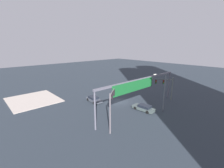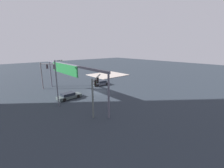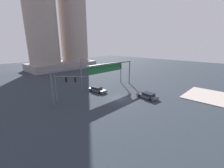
{
  "view_description": "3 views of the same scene",
  "coord_description": "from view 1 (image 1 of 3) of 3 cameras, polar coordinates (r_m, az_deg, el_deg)",
  "views": [
    {
      "loc": [
        23.84,
        23.79,
        12.82
      ],
      "look_at": [
        -0.55,
        -2.84,
        3.61
      ],
      "focal_mm": 24.6,
      "sensor_mm": 36.0,
      "label": 1
    },
    {
      "loc": [
        -25.59,
        18.1,
        9.49
      ],
      "look_at": [
        -2.25,
        -2.19,
        1.8
      ],
      "focal_mm": 23.35,
      "sensor_mm": 36.0,
      "label": 2
    },
    {
      "loc": [
        -21.96,
        -18.48,
        11.06
      ],
      "look_at": [
        -0.42,
        1.96,
        2.89
      ],
      "focal_mm": 23.61,
      "sensor_mm": 36.0,
      "label": 3
    }
  ],
  "objects": [
    {
      "name": "streetlamp_curved_arm",
      "position": [
        30.93,
        18.45,
        -2.15
      ],
      "size": [
        1.52,
        2.04,
        7.63
      ],
      "rotation": [
        0.0,
        0.0,
        -0.96
      ],
      "color": "slate",
      "rests_on": "ground"
    },
    {
      "name": "traffic_signal_near_corner",
      "position": [
        23.2,
        -0.16,
        -7.05
      ],
      "size": [
        4.19,
        3.28,
        6.27
      ],
      "rotation": [
        0.0,
        0.0,
        -2.48
      ],
      "color": "slate",
      "rests_on": "ground"
    },
    {
      "name": "ground_plane",
      "position": [
        36.03,
        2.42,
        -6.54
      ],
      "size": [
        165.95,
        165.95,
        0.0
      ],
      "primitive_type": "plane",
      "color": "#283039"
    },
    {
      "name": "traffic_signal_opposite_side",
      "position": [
        37.86,
        19.3,
        -0.22
      ],
      "size": [
        4.25,
        4.45,
        5.58
      ],
      "rotation": [
        0.0,
        0.0,
        -0.81
      ],
      "color": "#5A6461",
      "rests_on": "ground"
    },
    {
      "name": "sedan_car_approaching",
      "position": [
        36.09,
        -6.76,
        -5.63
      ],
      "size": [
        2.26,
        4.56,
        1.21
      ],
      "rotation": [
        0.0,
        0.0,
        1.47
      ],
      "color": "#464B56",
      "rests_on": "ground"
    },
    {
      "name": "sedan_car_waiting_far",
      "position": [
        31.81,
        11.72,
        -8.65
      ],
      "size": [
        2.02,
        4.68,
        1.21
      ],
      "rotation": [
        0.0,
        0.0,
        -1.51
      ],
      "color": "#445150",
      "rests_on": "ground"
    },
    {
      "name": "sidewalk_corner",
      "position": [
        41.52,
        -27.19,
        -5.21
      ],
      "size": [
        10.41,
        11.84,
        0.15
      ],
      "primitive_type": "cube",
      "color": "#B7A9A0",
      "rests_on": "ground"
    },
    {
      "name": "overhead_sign_gantry",
      "position": [
        29.88,
        10.07,
        -0.09
      ],
      "size": [
        22.9,
        0.43,
        6.55
      ],
      "color": "slate",
      "rests_on": "ground"
    }
  ]
}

